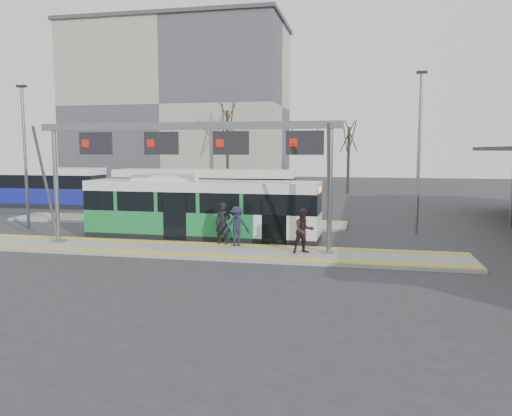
{
  "coord_description": "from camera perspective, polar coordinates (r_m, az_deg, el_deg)",
  "views": [
    {
      "loc": [
        6.68,
        -19.4,
        4.21
      ],
      "look_at": [
        1.97,
        3.0,
        1.55
      ],
      "focal_mm": 35.0,
      "sensor_mm": 36.0,
      "label": 1
    }
  ],
  "objects": [
    {
      "name": "gantry",
      "position": [
        20.87,
        -7.86,
        6.81
      ],
      "size": [
        13.0,
        1.68,
        5.2
      ],
      "color": "slate",
      "rests_on": "platform_main"
    },
    {
      "name": "platform_second",
      "position": [
        29.7,
        -9.34,
        -1.47
      ],
      "size": [
        20.0,
        3.0,
        0.15
      ],
      "primitive_type": "cube",
      "color": "gray",
      "rests_on": "ground"
    },
    {
      "name": "tree_mid",
      "position": [
        49.46,
        10.57,
        8.05
      ],
      "size": [
        1.4,
        1.4,
        7.3
      ],
      "color": "#382B21",
      "rests_on": "ground"
    },
    {
      "name": "passenger_c",
      "position": [
        21.17,
        -2.22,
        -2.11
      ],
      "size": [
        1.21,
        0.87,
        1.7
      ],
      "primitive_type": "imported",
      "rotation": [
        0.0,
        0.0,
        0.23
      ],
      "color": "#1B1D30",
      "rests_on": "platform_main"
    },
    {
      "name": "lamp_west",
      "position": [
        29.54,
        -24.9,
        5.71
      ],
      "size": [
        0.5,
        0.25,
        7.62
      ],
      "color": "slate",
      "rests_on": "ground"
    },
    {
      "name": "lamp_east",
      "position": [
        26.15,
        18.13,
        6.42
      ],
      "size": [
        0.5,
        0.25,
        8.05
      ],
      "color": "slate",
      "rests_on": "ground"
    },
    {
      "name": "hero_bus",
      "position": [
        23.79,
        -6.25,
        -0.21
      ],
      "size": [
        11.14,
        2.55,
        3.05
      ],
      "rotation": [
        0.0,
        0.0,
        -0.02
      ],
      "color": "black",
      "rests_on": "ground"
    },
    {
      "name": "apartment_block",
      "position": [
        59.35,
        -8.75,
        11.39
      ],
      "size": [
        24.5,
        12.5,
        18.4
      ],
      "color": "#A79E8B",
      "rests_on": "ground"
    },
    {
      "name": "passenger_b",
      "position": [
        19.81,
        5.46,
        -2.6
      ],
      "size": [
        1.09,
        1.01,
        1.79
      ],
      "primitive_type": "imported",
      "rotation": [
        0.0,
        0.0,
        0.5
      ],
      "color": "black",
      "rests_on": "platform_main"
    },
    {
      "name": "ground",
      "position": [
        20.95,
        -7.01,
        -5.02
      ],
      "size": [
        120.0,
        120.0,
        0.0
      ],
      "primitive_type": "plane",
      "color": "#2D2D30",
      "rests_on": "ground"
    },
    {
      "name": "passenger_a",
      "position": [
        21.53,
        -3.79,
        -1.81
      ],
      "size": [
        0.68,
        0.46,
        1.82
      ],
      "primitive_type": "imported",
      "rotation": [
        0.0,
        0.0,
        0.03
      ],
      "color": "black",
      "rests_on": "platform_main"
    },
    {
      "name": "tactile_main",
      "position": [
        20.92,
        -7.02,
        -4.59
      ],
      "size": [
        22.0,
        2.65,
        0.02
      ],
      "color": "yellow",
      "rests_on": "platform_main"
    },
    {
      "name": "platform_main",
      "position": [
        20.93,
        -7.01,
        -4.82
      ],
      "size": [
        22.0,
        3.0,
        0.15
      ],
      "primitive_type": "cube",
      "color": "gray",
      "rests_on": "ground"
    },
    {
      "name": "bg_bus_green",
      "position": [
        32.89,
        -5.9,
        1.79
      ],
      "size": [
        11.88,
        2.85,
        2.95
      ],
      "rotation": [
        0.0,
        0.0,
        0.03
      ],
      "color": "black",
      "rests_on": "ground"
    },
    {
      "name": "tree_left",
      "position": [
        49.16,
        -3.3,
        9.76
      ],
      "size": [
        1.4,
        1.4,
        9.1
      ],
      "color": "#382B21",
      "rests_on": "ground"
    },
    {
      "name": "tree_far",
      "position": [
        59.35,
        -16.31,
        7.62
      ],
      "size": [
        1.4,
        1.4,
        7.27
      ],
      "color": "#382B21",
      "rests_on": "ground"
    },
    {
      "name": "tactile_second",
      "position": [
        30.75,
        -8.57,
        -1.02
      ],
      "size": [
        20.0,
        0.35,
        0.02
      ],
      "color": "yellow",
      "rests_on": "platform_second"
    },
    {
      "name": "bg_bus_blue",
      "position": [
        41.06,
        -24.39,
        2.16
      ],
      "size": [
        11.19,
        2.71,
        2.91
      ],
      "rotation": [
        0.0,
        0.0,
        0.02
      ],
      "color": "black",
      "rests_on": "ground"
    }
  ]
}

